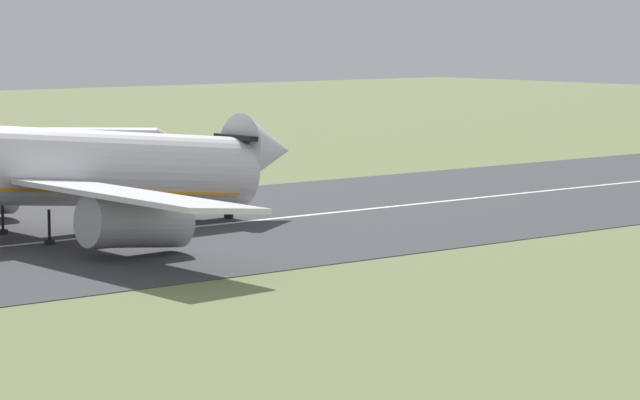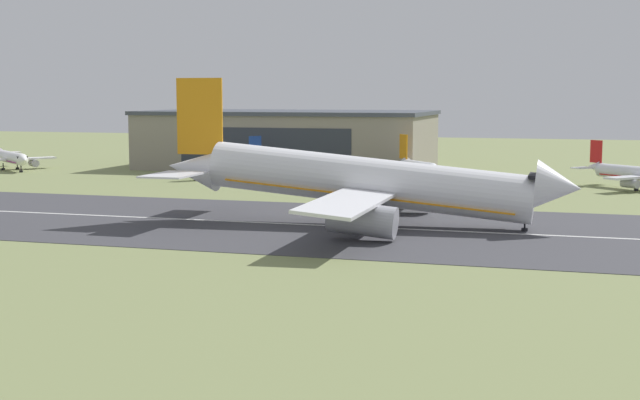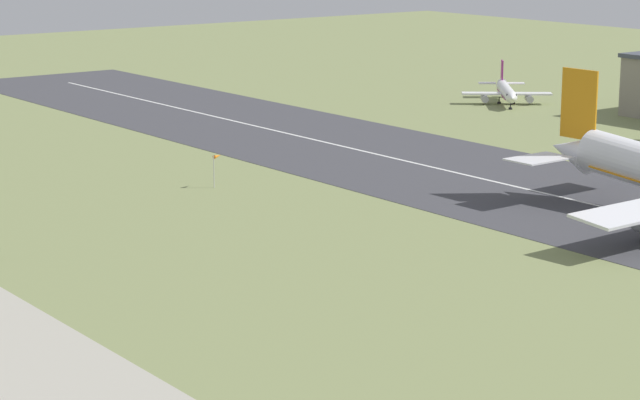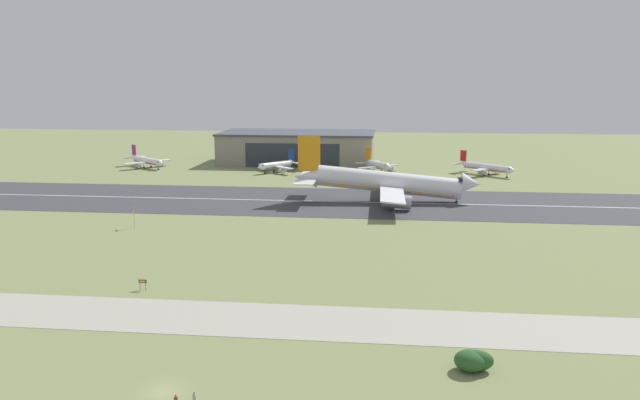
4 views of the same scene
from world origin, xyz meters
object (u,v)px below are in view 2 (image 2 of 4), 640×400
(airplane_landing, at_px, (366,183))
(airplane_parked_west, at_px, (418,169))
(airplane_parked_centre, at_px, (222,165))
(airplane_parked_east, at_px, (10,157))

(airplane_landing, distance_m, airplane_parked_west, 60.76)
(airplane_parked_centre, relative_size, airplane_parked_east, 0.79)
(airplane_landing, bearing_deg, airplane_parked_west, 93.79)
(airplane_landing, height_order, airplane_parked_east, airplane_landing)
(airplane_parked_west, bearing_deg, airplane_parked_centre, -173.05)
(airplane_parked_west, bearing_deg, airplane_parked_east, 178.70)
(airplane_parked_centre, height_order, airplane_parked_east, airplane_parked_east)
(airplane_landing, xyz_separation_m, airplane_parked_west, (-4.01, 60.55, -3.08))
(airplane_landing, relative_size, airplane_parked_east, 2.42)
(airplane_parked_east, bearing_deg, airplane_parked_west, -1.30)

